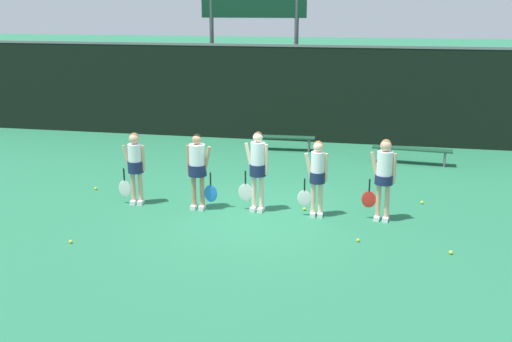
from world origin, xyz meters
TOP-DOWN VIEW (x-y plane):
  - ground_plane at (0.00, 0.00)m, footprint 140.00×140.00m
  - fence_windscreen at (0.00, 7.02)m, footprint 60.00×0.08m
  - scoreboard at (-1.73, 8.01)m, footprint 3.52×0.15m
  - bench_courtside at (3.46, 4.82)m, footprint 2.20×0.55m
  - bench_far at (-0.29, 5.68)m, footprint 1.88×0.45m
  - player_0 at (-2.71, -0.01)m, footprint 0.63×0.35m
  - player_1 at (-1.26, -0.06)m, footprint 0.68×0.40m
  - player_2 at (0.03, 0.07)m, footprint 0.65×0.35m
  - player_3 at (1.31, -0.01)m, footprint 0.61×0.32m
  - player_4 at (2.66, 0.02)m, footprint 0.66×0.37m
  - tennis_ball_0 at (1.02, 0.28)m, footprint 0.07×0.07m
  - tennis_ball_1 at (3.89, -1.53)m, footprint 0.07×0.07m
  - tennis_ball_2 at (-4.09, 0.75)m, footprint 0.07×0.07m
  - tennis_ball_3 at (2.24, -1.28)m, footprint 0.07×0.07m
  - tennis_ball_4 at (-3.03, -2.44)m, footprint 0.07×0.07m
  - tennis_ball_5 at (3.55, 1.26)m, footprint 0.07×0.07m

SIDE VIEW (x-z plane):
  - ground_plane at x=0.00m, z-range 0.00..0.00m
  - tennis_ball_3 at x=2.24m, z-range 0.00..0.07m
  - tennis_ball_0 at x=1.02m, z-range 0.00..0.07m
  - tennis_ball_4 at x=-3.03m, z-range 0.00..0.07m
  - tennis_ball_2 at x=-4.09m, z-range 0.00..0.07m
  - tennis_ball_5 at x=3.55m, z-range 0.00..0.07m
  - tennis_ball_1 at x=3.89m, z-range 0.00..0.07m
  - bench_far at x=-0.29m, z-range 0.16..0.58m
  - bench_courtside at x=3.46m, z-range 0.17..0.61m
  - player_3 at x=1.31m, z-range 0.13..1.75m
  - player_0 at x=-2.71m, z-range 0.15..1.77m
  - player_1 at x=-1.26m, z-range 0.15..1.82m
  - player_4 at x=2.66m, z-range 0.17..1.88m
  - player_2 at x=0.03m, z-range 0.15..1.90m
  - fence_windscreen at x=0.00m, z-range 0.01..3.11m
  - scoreboard at x=-1.73m, z-range 1.45..6.67m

